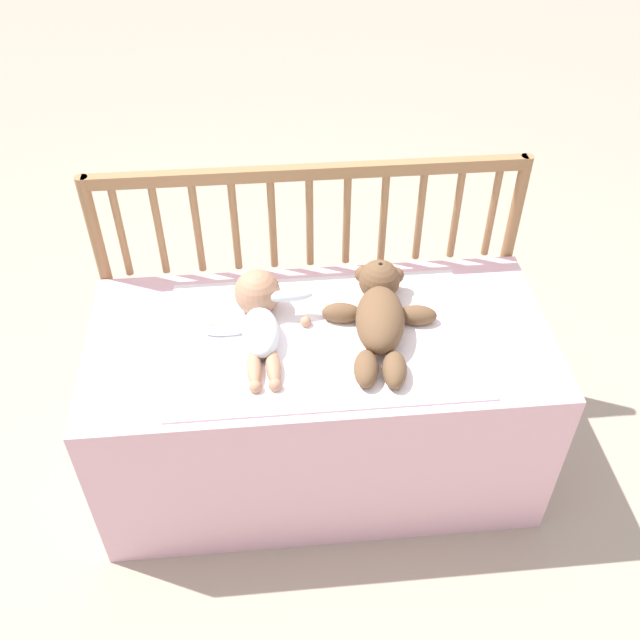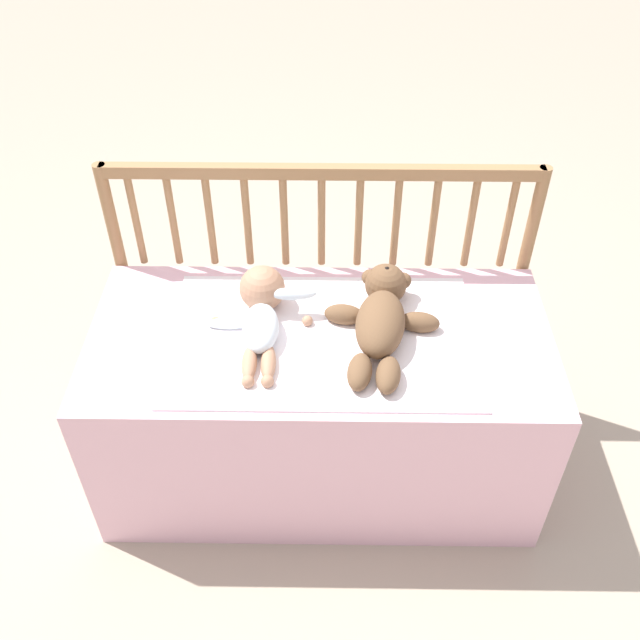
% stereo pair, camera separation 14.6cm
% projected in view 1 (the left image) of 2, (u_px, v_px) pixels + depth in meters
% --- Properties ---
extents(ground_plane, '(12.00, 12.00, 0.00)m').
position_uv_depth(ground_plane, '(320.00, 461.00, 2.29)').
color(ground_plane, tan).
extents(crib_mattress, '(1.25, 0.59, 0.55)m').
position_uv_depth(crib_mattress, '(320.00, 404.00, 2.10)').
color(crib_mattress, '#EDB7C6').
rests_on(crib_mattress, ground_plane).
extents(crib_rail, '(1.25, 0.04, 0.89)m').
position_uv_depth(crib_rail, '(310.00, 242.00, 2.10)').
color(crib_rail, '#997047').
rests_on(crib_rail, ground_plane).
extents(blanket, '(0.82, 0.52, 0.01)m').
position_uv_depth(blanket, '(323.00, 338.00, 1.90)').
color(blanket, white).
rests_on(blanket, crib_mattress).
extents(teddy_bear, '(0.32, 0.44, 0.12)m').
position_uv_depth(teddy_bear, '(380.00, 314.00, 1.90)').
color(teddy_bear, brown).
rests_on(teddy_bear, crib_mattress).
extents(baby, '(0.30, 0.39, 0.13)m').
position_uv_depth(baby, '(259.00, 315.00, 1.90)').
color(baby, white).
rests_on(baby, crib_mattress).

